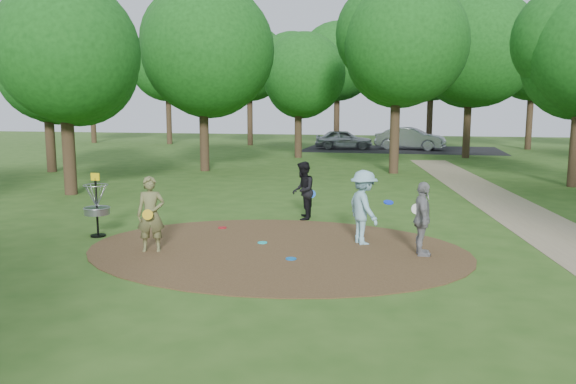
# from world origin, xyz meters

# --- Properties ---
(ground) EXTENTS (100.00, 100.00, 0.00)m
(ground) POSITION_xyz_m (0.00, 0.00, 0.00)
(ground) COLOR #2D5119
(ground) RESTS_ON ground
(dirt_clearing) EXTENTS (8.40, 8.40, 0.02)m
(dirt_clearing) POSITION_xyz_m (0.00, 0.00, 0.01)
(dirt_clearing) COLOR #47301C
(dirt_clearing) RESTS_ON ground
(footpath) EXTENTS (7.55, 39.89, 0.01)m
(footpath) POSITION_xyz_m (6.50, 2.00, 0.01)
(footpath) COLOR #8C7A5B
(footpath) RESTS_ON ground
(parking_lot) EXTENTS (14.00, 8.00, 0.01)m
(parking_lot) POSITION_xyz_m (2.00, 30.00, 0.00)
(parking_lot) COLOR black
(parking_lot) RESTS_ON ground
(player_observer_with_disc) EXTENTS (0.69, 0.58, 1.64)m
(player_observer_with_disc) POSITION_xyz_m (-2.57, -0.75, 0.82)
(player_observer_with_disc) COLOR #67683C
(player_observer_with_disc) RESTS_ON ground
(player_throwing_with_disc) EXTENTS (1.25, 1.26, 1.69)m
(player_throwing_with_disc) POSITION_xyz_m (1.81, 0.92, 0.85)
(player_throwing_with_disc) COLOR #8ABECE
(player_throwing_with_disc) RESTS_ON ground
(player_walking_with_disc) EXTENTS (0.70, 0.84, 1.61)m
(player_walking_with_disc) POSITION_xyz_m (-0.07, 3.41, 0.81)
(player_walking_with_disc) COLOR black
(player_walking_with_disc) RESTS_ON ground
(player_waiting_with_disc) EXTENTS (0.49, 0.96, 1.57)m
(player_waiting_with_disc) POSITION_xyz_m (3.10, 0.17, 0.78)
(player_waiting_with_disc) COLOR gray
(player_waiting_with_disc) RESTS_ON ground
(disc_ground_cyan) EXTENTS (0.22, 0.22, 0.02)m
(disc_ground_cyan) POSITION_xyz_m (-0.43, 0.44, 0.03)
(disc_ground_cyan) COLOR #1AC9D0
(disc_ground_cyan) RESTS_ON dirt_clearing
(disc_ground_blue) EXTENTS (0.22, 0.22, 0.02)m
(disc_ground_blue) POSITION_xyz_m (0.50, -0.75, 0.03)
(disc_ground_blue) COLOR blue
(disc_ground_blue) RESTS_ON dirt_clearing
(disc_ground_red) EXTENTS (0.22, 0.22, 0.02)m
(disc_ground_red) POSITION_xyz_m (-1.85, 1.76, 0.03)
(disc_ground_red) COLOR red
(disc_ground_red) RESTS_ON dirt_clearing
(car_left) EXTENTS (4.36, 2.19, 1.43)m
(car_left) POSITION_xyz_m (-2.12, 29.52, 0.71)
(car_left) COLOR #A3A8AA
(car_left) RESTS_ON ground
(car_right) EXTENTS (5.13, 2.60, 1.61)m
(car_right) POSITION_xyz_m (2.65, 29.93, 0.81)
(car_right) COLOR #9DA0A5
(car_right) RESTS_ON ground
(disc_golf_basket) EXTENTS (0.63, 0.63, 1.54)m
(disc_golf_basket) POSITION_xyz_m (-4.50, 0.30, 0.87)
(disc_golf_basket) COLOR black
(disc_golf_basket) RESTS_ON ground
(tree_ring) EXTENTS (37.43, 46.20, 9.67)m
(tree_ring) POSITION_xyz_m (2.75, 8.65, 5.35)
(tree_ring) COLOR #332316
(tree_ring) RESTS_ON ground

